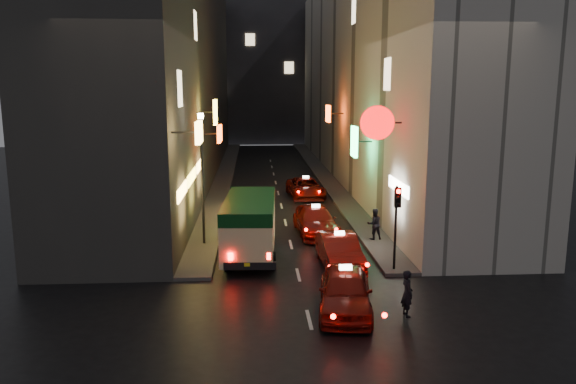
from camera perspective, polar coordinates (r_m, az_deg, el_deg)
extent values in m
plane|color=black|center=(15.48, 3.72, -18.73)|extent=(120.00, 120.00, 0.00)
cube|color=#32302D|center=(47.80, -11.31, 12.15)|extent=(6.00, 52.00, 18.00)
cube|color=#FDC258|center=(22.54, -9.04, 6.01)|extent=(0.18, 1.46, 0.88)
cube|color=#ED3F0B|center=(31.95, -6.96, 5.90)|extent=(0.18, 1.98, 0.93)
cube|color=yellow|center=(34.18, -7.40, 8.04)|extent=(0.18, 1.26, 1.52)
cube|color=#FDC258|center=(25.45, -10.73, 0.08)|extent=(0.10, 3.13, 0.55)
cube|color=yellow|center=(29.36, -9.78, 1.51)|extent=(0.10, 3.74, 0.55)
cube|color=#FDC258|center=(33.49, -9.03, 2.65)|extent=(0.10, 3.03, 0.55)
cube|color=#FFE5B2|center=(25.57, -10.95, 10.27)|extent=(0.06, 1.30, 1.60)
cube|color=#FFE5B2|center=(33.70, -9.40, 16.33)|extent=(0.06, 1.30, 1.60)
cube|color=#ADA89E|center=(48.39, 8.28, 12.23)|extent=(6.00, 52.00, 18.00)
cylinder|color=#F20A0A|center=(26.03, 9.06, 6.96)|extent=(1.55, 0.18, 1.55)
cube|color=#2FEE6E|center=(32.27, 6.75, 5.11)|extent=(0.18, 1.35, 1.72)
cube|color=#ED3F0B|center=(42.36, 4.10, 7.95)|extent=(0.18, 1.61, 1.25)
cube|color=white|center=(26.68, 11.17, 0.55)|extent=(0.10, 3.44, 0.55)
cube|color=#FFE5B2|center=(29.18, 10.06, 11.70)|extent=(0.06, 1.30, 1.60)
cube|color=#FFE5B2|center=(39.27, 6.71, 17.78)|extent=(0.06, 1.30, 1.60)
cube|color=#36353B|center=(79.46, -2.35, 13.12)|extent=(30.00, 10.00, 22.00)
cube|color=#43403E|center=(48.03, -6.48, 1.59)|extent=(1.50, 52.00, 0.15)
cube|color=#43403E|center=(48.34, 3.64, 1.70)|extent=(1.50, 52.00, 0.15)
cube|color=beige|center=(25.30, -3.88, -3.26)|extent=(2.48, 6.25, 2.25)
cube|color=#0B3713|center=(25.10, -3.91, -1.33)|extent=(2.50, 6.27, 0.56)
cube|color=black|center=(25.54, -3.89, -2.60)|extent=(2.38, 3.80, 0.51)
cube|color=black|center=(22.66, -3.88, -7.48)|extent=(2.11, 0.29, 0.31)
cube|color=#FF0A05|center=(22.49, -5.87, -6.56)|extent=(0.18, 0.06, 0.29)
cube|color=#FF0A05|center=(22.48, -1.92, -6.52)|extent=(0.18, 0.06, 0.29)
cylinder|color=black|center=(27.51, -5.83, -4.57)|extent=(0.23, 0.78, 0.78)
cylinder|color=black|center=(23.72, -1.54, -7.01)|extent=(0.23, 0.78, 0.78)
imported|color=maroon|center=(19.45, 5.84, -9.61)|extent=(3.00, 5.73, 1.74)
cube|color=white|center=(19.14, 5.89, -6.91)|extent=(0.44, 0.24, 0.16)
sphere|color=#FF0A05|center=(17.05, 4.61, -12.50)|extent=(0.16, 0.16, 0.16)
sphere|color=#FF0A05|center=(17.32, 9.78, -12.24)|extent=(0.16, 0.16, 0.16)
imported|color=maroon|center=(24.05, 5.23, -5.73)|extent=(2.35, 5.25, 1.64)
cube|color=white|center=(23.81, 5.27, -3.63)|extent=(0.43, 0.20, 0.16)
sphere|color=#FF0A05|center=(21.72, 4.27, -7.46)|extent=(0.16, 0.16, 0.16)
sphere|color=#FF0A05|center=(21.96, 8.06, -7.33)|extent=(0.16, 0.16, 0.16)
imported|color=maroon|center=(29.27, 2.84, -2.72)|extent=(2.44, 5.29, 1.64)
cube|color=white|center=(29.08, 2.85, -0.97)|extent=(0.43, 0.21, 0.16)
sphere|color=#FF0A05|center=(26.93, 1.85, -3.85)|extent=(0.16, 0.16, 0.16)
sphere|color=#FF0A05|center=(27.10, 4.92, -3.79)|extent=(0.16, 0.16, 0.16)
imported|color=maroon|center=(39.02, 1.81, 0.60)|extent=(2.46, 5.05, 1.55)
cube|color=white|center=(38.88, 1.82, 1.86)|extent=(0.44, 0.22, 0.16)
sphere|color=#FF0A05|center=(36.79, 1.07, 0.02)|extent=(0.16, 0.16, 0.16)
sphere|color=#FF0A05|center=(36.92, 3.20, 0.05)|extent=(0.16, 0.16, 0.16)
imported|color=black|center=(19.42, 12.02, -9.73)|extent=(0.47, 0.64, 1.80)
imported|color=black|center=(27.99, 8.76, -3.02)|extent=(0.71, 0.50, 1.75)
cylinder|color=black|center=(23.42, 10.86, -3.59)|extent=(0.10, 0.10, 3.50)
cube|color=black|center=(22.97, 11.08, -0.56)|extent=(0.26, 0.18, 0.80)
sphere|color=#FF0A05|center=(22.82, 11.18, 0.05)|extent=(0.18, 0.18, 0.18)
sphere|color=black|center=(22.87, 11.15, -0.61)|extent=(0.17, 0.17, 0.17)
sphere|color=black|center=(22.92, 11.13, -1.27)|extent=(0.17, 0.17, 0.17)
cylinder|color=black|center=(26.85, -8.69, 1.02)|extent=(0.12, 0.12, 6.00)
cylinder|color=#FFE5BF|center=(26.52, -8.87, 7.64)|extent=(0.28, 0.28, 0.25)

